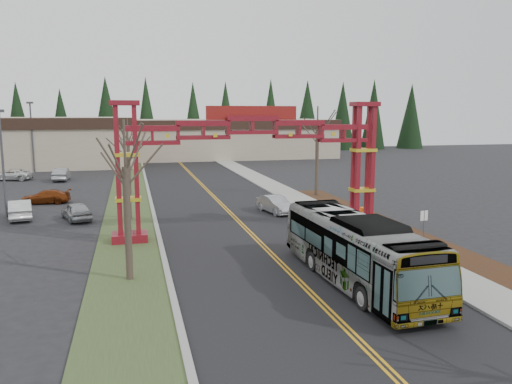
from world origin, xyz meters
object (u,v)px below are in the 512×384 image
object	(u,v)px
transit_bus	(356,250)
silver_sedan	(276,204)
parked_car_near_b	(20,209)
bare_tree_median_far	(128,140)
parked_car_near_a	(76,211)
bare_tree_median_near	(125,168)
parked_car_mid_a	(46,197)
light_pole_near	(2,156)
gateway_arch	(252,146)
parked_car_far_b	(11,175)
street_sign	(424,221)
barrel_mid	(363,214)
bare_tree_right_far	(317,130)
bare_tree_median_mid	(128,154)
retail_building_east	(227,138)
barrel_south	(380,224)
barrel_north	(368,212)
light_pole_far	(32,132)
parked_car_far_a	(62,174)

from	to	relation	value
transit_bus	silver_sedan	xyz separation A→B (m)	(1.08, 17.48, -0.95)
parked_car_near_b	bare_tree_median_far	size ratio (longest dim) A/B	0.60
silver_sedan	parked_car_near_a	xyz separation A→B (m)	(-15.63, 1.03, -0.01)
parked_car_near_b	bare_tree_median_near	bearing A→B (deg)	104.12
parked_car_mid_a	light_pole_near	bearing A→B (deg)	-15.03
gateway_arch	parked_car_mid_a	distance (m)	22.94
gateway_arch	silver_sedan	distance (m)	9.39
parked_car_far_b	street_sign	bearing A→B (deg)	53.55
transit_bus	parked_car_near_b	distance (m)	27.51
light_pole_near	barrel_mid	size ratio (longest dim) A/B	7.97
bare_tree_median_near	bare_tree_right_far	distance (m)	28.23
silver_sedan	barrel_mid	xyz separation A→B (m)	(5.60, -4.67, -0.18)
transit_bus	bare_tree_median_mid	size ratio (longest dim) A/B	1.69
bare_tree_median_far	silver_sedan	bearing A→B (deg)	-47.36
bare_tree_median_near	retail_building_east	bearing A→B (deg)	75.48
retail_building_east	barrel_south	size ratio (longest dim) A/B	35.35
barrel_south	transit_bus	bearing A→B (deg)	-123.63
parked_car_near_b	bare_tree_right_far	size ratio (longest dim) A/B	0.52
bare_tree_median_mid	street_sign	world-z (taller)	bare_tree_median_mid
retail_building_east	parked_car_far_b	size ratio (longest dim) A/B	7.62
gateway_arch	bare_tree_median_far	distance (m)	21.10
barrel_south	barrel_mid	bearing A→B (deg)	82.66
transit_bus	parked_car_mid_a	bearing A→B (deg)	122.01
transit_bus	bare_tree_median_near	world-z (taller)	bare_tree_median_near
parked_car_near_b	silver_sedan	bearing A→B (deg)	160.87
bare_tree_median_near	barrel_south	world-z (taller)	bare_tree_median_near
barrel_north	parked_car_mid_a	bearing A→B (deg)	152.47
bare_tree_median_near	light_pole_far	distance (m)	52.10
parked_car_near_a	light_pole_far	bearing A→B (deg)	-94.02
barrel_mid	bare_tree_median_near	bearing A→B (deg)	-150.50
silver_sedan	light_pole_near	distance (m)	21.81
parked_car_mid_a	barrel_mid	size ratio (longest dim) A/B	4.06
street_sign	silver_sedan	bearing A→B (deg)	115.48
gateway_arch	retail_building_east	size ratio (longest dim) A/B	0.48
gateway_arch	barrel_north	world-z (taller)	gateway_arch
bare_tree_right_far	barrel_mid	size ratio (longest dim) A/B	8.36
silver_sedan	light_pole_near	size ratio (longest dim) A/B	0.51
silver_sedan	light_pole_far	xyz separation A→B (m)	(-24.65, 36.03, 4.90)
bare_tree_right_far	light_pole_near	bearing A→B (deg)	-172.19
silver_sedan	bare_tree_median_far	world-z (taller)	bare_tree_median_far
transit_bus	street_sign	distance (m)	8.66
transit_bus	parked_car_near_a	distance (m)	23.56
silver_sedan	barrel_south	bearing A→B (deg)	-70.00
gateway_arch	retail_building_east	xyz separation A→B (m)	(10.00, 61.95, -2.47)
parked_car_near_a	light_pole_far	size ratio (longest dim) A/B	0.42
bare_tree_median_near	bare_tree_median_mid	distance (m)	14.85
silver_sedan	parked_car_far_a	bearing A→B (deg)	115.17
transit_bus	parked_car_near_b	size ratio (longest dim) A/B	2.61
parked_car_far_b	street_sign	world-z (taller)	street_sign
parked_car_near_a	bare_tree_median_far	bearing A→B (deg)	-127.34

